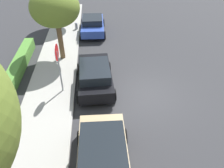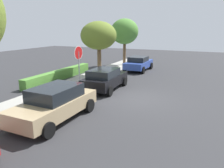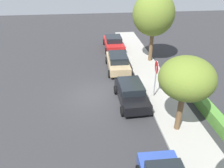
% 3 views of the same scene
% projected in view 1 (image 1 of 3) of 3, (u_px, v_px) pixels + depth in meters
% --- Properties ---
extents(ground_plane, '(60.00, 60.00, 0.00)m').
position_uv_depth(ground_plane, '(143.00, 95.00, 11.61)').
color(ground_plane, '#2D2D30').
extents(sidewalk_curb, '(32.00, 2.58, 0.14)m').
position_uv_depth(sidewalk_curb, '(49.00, 99.00, 11.23)').
color(sidewalk_curb, '#9E9B93').
rests_on(sidewalk_curb, ground_plane).
extents(stop_sign, '(0.90, 0.08, 2.85)m').
position_uv_depth(stop_sign, '(58.00, 60.00, 10.59)').
color(stop_sign, gray).
rests_on(stop_sign, ground_plane).
extents(parked_car_black, '(3.99, 2.05, 1.41)m').
position_uv_depth(parked_car_black, '(95.00, 75.00, 11.77)').
color(parked_car_black, black).
rests_on(parked_car_black, ground_plane).
extents(parked_car_tan, '(4.38, 2.05, 1.51)m').
position_uv_depth(parked_car_tan, '(103.00, 162.00, 7.45)').
color(parked_car_tan, tan).
rests_on(parked_car_tan, ground_plane).
extents(parked_car_blue, '(3.96, 2.04, 1.36)m').
position_uv_depth(parked_car_blue, '(93.00, 25.00, 17.74)').
color(parked_car_blue, '#2D479E').
rests_on(parked_car_blue, ground_plane).
extents(street_tree_near_corner, '(2.90, 2.90, 4.55)m').
position_uv_depth(street_tree_near_corner, '(55.00, 8.00, 12.63)').
color(street_tree_near_corner, brown).
rests_on(street_tree_near_corner, ground_plane).
extents(fire_hydrant, '(0.30, 0.22, 0.72)m').
position_uv_depth(fire_hydrant, '(76.00, 27.00, 18.29)').
color(fire_hydrant, '#A5A5A8').
rests_on(fire_hydrant, ground_plane).
extents(front_yard_hedge, '(7.84, 0.61, 0.74)m').
position_uv_depth(front_yard_hedge, '(15.00, 72.00, 12.66)').
color(front_yard_hedge, '#4C8433').
rests_on(front_yard_hedge, ground_plane).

